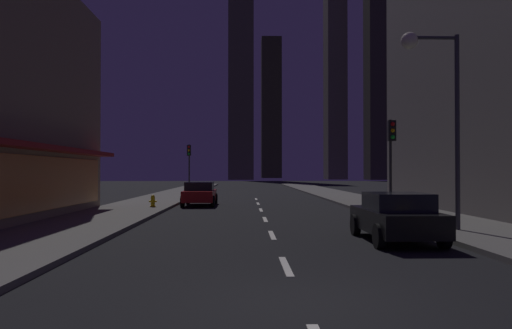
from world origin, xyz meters
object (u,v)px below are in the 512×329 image
Objects in this scene: street_lamp_right at (433,82)px; traffic_light_far_left at (189,158)px; car_parked_near at (396,217)px; fire_hydrant_far_left at (153,201)px; traffic_light_near_right at (391,146)px; car_parked_far at (200,194)px.

traffic_light_far_left is at bearing 113.69° from street_lamp_right.
street_lamp_right is (10.88, -24.79, 1.87)m from traffic_light_far_left.
car_parked_near is 6.48× the size of fire_hydrant_far_left.
car_parked_near is 15.66m from fire_hydrant_far_left.
car_parked_far is at bearing 136.13° from traffic_light_near_right.
car_parked_near is 7.33m from traffic_light_near_right.
traffic_light_far_left reaches higher than fire_hydrant_far_left.
traffic_light_far_left is at bearing 88.37° from fire_hydrant_far_left.
street_lamp_right reaches higher than fire_hydrant_far_left.
fire_hydrant_far_left is (-9.50, 12.45, -0.29)m from car_parked_near.
car_parked_near is 1.01× the size of traffic_light_far_left.
traffic_light_near_right is 1.00× the size of traffic_light_far_left.
car_parked_far is at bearing 115.07° from car_parked_near.
traffic_light_near_right reaches higher than car_parked_near.
car_parked_near reaches higher than fire_hydrant_far_left.
car_parked_far is 12.86m from traffic_light_near_right.
traffic_light_far_left is at bearing 108.98° from car_parked_near.
car_parked_near is 0.64× the size of street_lamp_right.
car_parked_near is 1.01× the size of traffic_light_near_right.
traffic_light_near_right is 22.67m from traffic_light_far_left.
traffic_light_near_right is 5.31m from street_lamp_right.
car_parked_near is 1.00× the size of car_parked_far.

